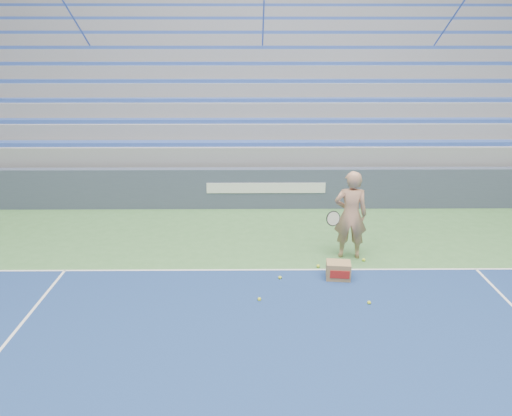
{
  "coord_description": "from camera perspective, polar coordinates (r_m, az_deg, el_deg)",
  "views": [
    {
      "loc": [
        -0.38,
        2.83,
        4.35
      ],
      "look_at": [
        -0.3,
        12.38,
        1.15
      ],
      "focal_mm": 35.0,
      "sensor_mm": 36.0,
      "label": 1
    }
  ],
  "objects": [
    {
      "name": "tennis_ball_3",
      "position": [
        9.69,
        2.76,
        -7.95
      ],
      "size": [
        0.07,
        0.07,
        0.07
      ],
      "primitive_type": "sphere",
      "color": "#D4E42E",
      "rests_on": "ground"
    },
    {
      "name": "tennis_ball_1",
      "position": [
        8.93,
        0.39,
        -10.39
      ],
      "size": [
        0.07,
        0.07,
        0.07
      ],
      "primitive_type": "sphere",
      "color": "#D4E42E",
      "rests_on": "ground"
    },
    {
      "name": "tennis_ball_2",
      "position": [
        9.04,
        12.8,
        -10.51
      ],
      "size": [
        0.07,
        0.07,
        0.07
      ],
      "primitive_type": "sphere",
      "color": "#D4E42E",
      "rests_on": "ground"
    },
    {
      "name": "tennis_ball_4",
      "position": [
        10.66,
        12.2,
        -5.8
      ],
      "size": [
        0.07,
        0.07,
        0.07
      ],
      "primitive_type": "sphere",
      "color": "#D4E42E",
      "rests_on": "ground"
    },
    {
      "name": "bleachers",
      "position": [
        18.88,
        0.68,
        12.45
      ],
      "size": [
        31.0,
        9.15,
        7.3
      ],
      "color": "gray",
      "rests_on": "ground"
    },
    {
      "name": "tennis_ball_0",
      "position": [
        10.16,
        10.33,
        -6.95
      ],
      "size": [
        0.07,
        0.07,
        0.07
      ],
      "primitive_type": "sphere",
      "color": "#D4E42E",
      "rests_on": "ground"
    },
    {
      "name": "tennis_ball_5",
      "position": [
        10.23,
        7.12,
        -6.59
      ],
      "size": [
        0.07,
        0.07,
        0.07
      ],
      "primitive_type": "sphere",
      "color": "#D4E42E",
      "rests_on": "ground"
    },
    {
      "name": "tennis_player",
      "position": [
        10.49,
        10.75,
        -0.79
      ],
      "size": [
        0.97,
        0.87,
        1.87
      ],
      "color": "tan",
      "rests_on": "ground"
    },
    {
      "name": "ball_box",
      "position": [
        9.76,
        9.39,
        -7.07
      ],
      "size": [
        0.49,
        0.4,
        0.34
      ],
      "color": "#977549",
      "rests_on": "ground"
    },
    {
      "name": "sponsor_barrier",
      "position": [
        13.6,
        1.15,
        2.29
      ],
      "size": [
        30.0,
        0.32,
        1.1
      ],
      "color": "#3B445B",
      "rests_on": "ground"
    }
  ]
}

